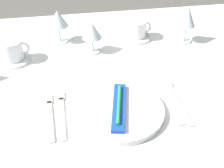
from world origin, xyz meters
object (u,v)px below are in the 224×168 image
object	(u,v)px
toothbrush_package	(119,106)
wine_glass_far	(58,20)
dinner_plate	(119,110)
coffee_cup_left	(137,29)
wine_glass_right	(92,32)
wine_glass_left	(187,18)
spoon_soup	(176,96)
fork_outer	(62,112)
coffee_cup_right	(12,50)
dinner_knife	(170,103)
fork_inner	(50,115)

from	to	relation	value
toothbrush_package	wine_glass_far	xyz separation A→B (m)	(-0.16, 0.48, 0.07)
dinner_plate	toothbrush_package	world-z (taller)	toothbrush_package
coffee_cup_left	dinner_plate	bearing A→B (deg)	-109.80
wine_glass_right	wine_glass_left	bearing A→B (deg)	3.02
dinner_plate	spoon_soup	distance (m)	0.20
fork_outer	coffee_cup_right	xyz separation A→B (m)	(-0.17, 0.33, 0.04)
dinner_plate	wine_glass_left	distance (m)	0.54
dinner_knife	spoon_soup	world-z (taller)	spoon_soup
dinner_knife	spoon_soup	bearing A→B (deg)	46.59
dinner_plate	dinner_knife	world-z (taller)	dinner_plate
toothbrush_package	spoon_soup	xyz separation A→B (m)	(0.19, 0.04, -0.02)
dinner_plate	coffee_cup_right	world-z (taller)	coffee_cup_right
dinner_knife	coffee_cup_left	xyz separation A→B (m)	(-0.00, 0.44, 0.04)
spoon_soup	coffee_cup_left	xyz separation A→B (m)	(-0.03, 0.41, 0.04)
toothbrush_package	wine_glass_far	bearing A→B (deg)	108.19
coffee_cup_left	wine_glass_left	xyz separation A→B (m)	(0.19, -0.06, 0.06)
dinner_knife	wine_glass_right	size ratio (longest dim) A/B	1.73
spoon_soup	dinner_knife	bearing A→B (deg)	-133.41
wine_glass_left	fork_outer	bearing A→B (deg)	-144.88
dinner_plate	spoon_soup	world-z (taller)	dinner_plate
fork_outer	wine_glass_right	world-z (taller)	wine_glass_right
toothbrush_package	wine_glass_right	distance (m)	0.38
fork_outer	wine_glass_right	bearing A→B (deg)	68.89
fork_inner	dinner_plate	bearing A→B (deg)	-6.45
spoon_soup	wine_glass_far	distance (m)	0.57
dinner_knife	wine_glass_left	world-z (taller)	wine_glass_left
toothbrush_package	fork_outer	xyz separation A→B (m)	(-0.17, 0.03, -0.02)
fork_outer	fork_inner	xyz separation A→B (m)	(-0.04, -0.01, 0.00)
fork_outer	dinner_knife	xyz separation A→B (m)	(0.33, -0.01, 0.00)
coffee_cup_left	coffee_cup_right	world-z (taller)	coffee_cup_right
dinner_knife	wine_glass_far	distance (m)	0.57
dinner_plate	coffee_cup_left	xyz separation A→B (m)	(0.16, 0.46, 0.04)
spoon_soup	dinner_plate	bearing A→B (deg)	-166.99
dinner_plate	fork_inner	bearing A→B (deg)	173.55
dinner_plate	wine_glass_left	world-z (taller)	wine_glass_left
fork_outer	toothbrush_package	bearing A→B (deg)	-9.96
spoon_soup	coffee_cup_right	bearing A→B (deg)	149.41
fork_inner	wine_glass_left	world-z (taller)	wine_glass_left
toothbrush_package	dinner_knife	xyz separation A→B (m)	(0.17, 0.02, -0.02)
wine_glass_right	toothbrush_package	bearing A→B (deg)	-84.90
wine_glass_left	wine_glass_right	size ratio (longest dim) A/B	1.22
dinner_knife	wine_glass_right	distance (m)	0.42
wine_glass_right	wine_glass_far	size ratio (longest dim) A/B	0.90
dinner_plate	dinner_knife	xyz separation A→B (m)	(0.17, 0.02, -0.01)
toothbrush_package	coffee_cup_left	size ratio (longest dim) A/B	2.04
toothbrush_package	fork_outer	size ratio (longest dim) A/B	0.98
toothbrush_package	wine_glass_far	size ratio (longest dim) A/B	1.55
coffee_cup_left	fork_outer	bearing A→B (deg)	-127.79
spoon_soup	wine_glass_left	distance (m)	0.40
coffee_cup_right	wine_glass_left	world-z (taller)	wine_glass_left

